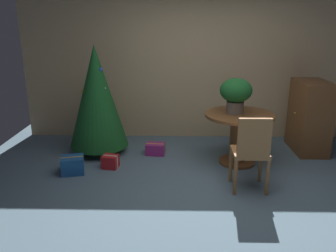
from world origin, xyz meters
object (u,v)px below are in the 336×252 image
(gift_box_blue, at_px, (73,165))
(gift_box_red, at_px, (110,162))
(wooden_chair_near, at_px, (251,150))
(round_dining_table, at_px, (239,131))
(gift_box_purple, at_px, (155,149))
(wooden_cabinet, at_px, (310,117))
(flower_vase, at_px, (236,93))
(holiday_tree, at_px, (97,97))

(gift_box_blue, bearing_deg, gift_box_red, 20.44)
(wooden_chair_near, bearing_deg, round_dining_table, 90.00)
(round_dining_table, bearing_deg, gift_box_purple, 165.46)
(wooden_cabinet, bearing_deg, round_dining_table, -155.98)
(flower_vase, height_order, holiday_tree, holiday_tree)
(round_dining_table, distance_m, wooden_chair_near, 0.86)
(flower_vase, bearing_deg, holiday_tree, 169.50)
(holiday_tree, height_order, gift_box_blue, holiday_tree)
(holiday_tree, height_order, wooden_cabinet, holiday_tree)
(round_dining_table, distance_m, flower_vase, 0.56)
(wooden_cabinet, bearing_deg, flower_vase, -158.04)
(gift_box_purple, bearing_deg, gift_box_blue, -146.97)
(gift_box_purple, bearing_deg, wooden_cabinet, 5.18)
(holiday_tree, bearing_deg, wooden_cabinet, 2.31)
(gift_box_blue, xyz_separation_m, wooden_cabinet, (3.49, 0.92, 0.44))
(flower_vase, distance_m, gift_box_blue, 2.45)
(flower_vase, xyz_separation_m, wooden_cabinet, (1.26, 0.51, -0.48))
(holiday_tree, relative_size, wooden_cabinet, 1.50)
(holiday_tree, bearing_deg, gift_box_blue, -104.49)
(round_dining_table, relative_size, wooden_cabinet, 0.87)
(round_dining_table, distance_m, gift_box_blue, 2.36)
(gift_box_purple, distance_m, gift_box_blue, 1.30)
(flower_vase, height_order, wooden_cabinet, flower_vase)
(holiday_tree, xyz_separation_m, gift_box_purple, (0.88, -0.09, -0.80))
(flower_vase, distance_m, wooden_cabinet, 1.44)
(round_dining_table, relative_size, flower_vase, 1.96)
(round_dining_table, distance_m, wooden_cabinet, 1.31)
(flower_vase, relative_size, wooden_chair_near, 0.52)
(round_dining_table, height_order, wooden_chair_near, wooden_chair_near)
(holiday_tree, bearing_deg, wooden_chair_near, -30.94)
(flower_vase, distance_m, gift_box_red, 2.00)
(wooden_chair_near, height_order, gift_box_red, wooden_chair_near)
(wooden_chair_near, bearing_deg, gift_box_blue, 168.62)
(gift_box_red, bearing_deg, flower_vase, 7.72)
(flower_vase, bearing_deg, wooden_chair_near, -85.68)
(wooden_chair_near, bearing_deg, holiday_tree, 149.06)
(wooden_chair_near, distance_m, holiday_tree, 2.46)
(wooden_chair_near, xyz_separation_m, gift_box_blue, (-2.29, 0.46, -0.42))
(wooden_chair_near, bearing_deg, wooden_cabinet, 49.29)
(wooden_chair_near, bearing_deg, gift_box_red, 160.54)
(gift_box_red, relative_size, gift_box_blue, 0.69)
(round_dining_table, bearing_deg, gift_box_blue, -170.29)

